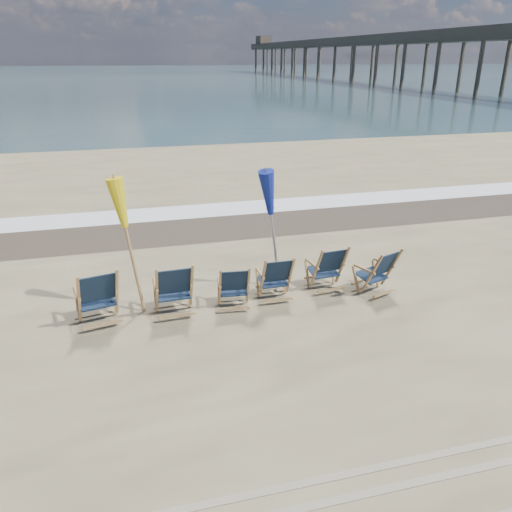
# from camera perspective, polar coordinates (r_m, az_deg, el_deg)

# --- Properties ---
(ocean) EXTENTS (400.00, 400.00, 0.00)m
(ocean) POSITION_cam_1_polar(r_m,az_deg,el_deg) (134.12, -14.69, 19.44)
(ocean) COLOR #324C53
(ocean) RESTS_ON ground
(surf_foam) EXTENTS (200.00, 1.40, 0.01)m
(surf_foam) POSITION_cam_1_polar(r_m,az_deg,el_deg) (15.13, -5.92, 5.21)
(surf_foam) COLOR silver
(surf_foam) RESTS_ON ground
(wet_sand_strip) EXTENTS (200.00, 2.60, 0.00)m
(wet_sand_strip) POSITION_cam_1_polar(r_m,az_deg,el_deg) (13.72, -4.91, 3.47)
(wet_sand_strip) COLOR #42362A
(wet_sand_strip) RESTS_ON ground
(beach_chair_0) EXTENTS (0.86, 0.93, 1.11)m
(beach_chair_0) POSITION_cam_1_polar(r_m,az_deg,el_deg) (8.85, -15.59, -4.20)
(beach_chair_0) COLOR #111F34
(beach_chair_0) RESTS_ON ground
(beach_chair_1) EXTENTS (0.72, 0.81, 1.08)m
(beach_chair_1) POSITION_cam_1_polar(r_m,az_deg,el_deg) (8.85, -7.36, -3.65)
(beach_chair_1) COLOR #111F34
(beach_chair_1) RESTS_ON ground
(beach_chair_2) EXTENTS (0.64, 0.71, 0.91)m
(beach_chair_2) POSITION_cam_1_polar(r_m,az_deg,el_deg) (9.01, -0.90, -3.56)
(beach_chair_2) COLOR #111F34
(beach_chair_2) RESTS_ON ground
(beach_chair_3) EXTENTS (0.61, 0.69, 0.96)m
(beach_chair_3) POSITION_cam_1_polar(r_m,az_deg,el_deg) (9.36, 3.95, -2.44)
(beach_chair_3) COLOR #111F34
(beach_chair_3) RESTS_ON ground
(beach_chair_4) EXTENTS (0.70, 0.77, 1.00)m
(beach_chair_4) POSITION_cam_1_polar(r_m,az_deg,el_deg) (9.88, 9.85, -1.21)
(beach_chair_4) COLOR #111F34
(beach_chair_4) RESTS_ON ground
(beach_chair_5) EXTENTS (0.83, 0.88, 0.98)m
(beach_chair_5) POSITION_cam_1_polar(r_m,az_deg,el_deg) (10.00, 15.25, -1.45)
(beach_chair_5) COLOR #111F34
(beach_chair_5) RESTS_ON ground
(umbrella_yellow) EXTENTS (0.30, 0.30, 2.44)m
(umbrella_yellow) POSITION_cam_1_polar(r_m,az_deg,el_deg) (8.73, -14.54, 5.05)
(umbrella_yellow) COLOR #AB804C
(umbrella_yellow) RESTS_ON ground
(umbrella_blue) EXTENTS (0.30, 0.30, 2.45)m
(umbrella_blue) POSITION_cam_1_polar(r_m,az_deg,el_deg) (9.32, 2.06, 6.87)
(umbrella_blue) COLOR #A5A5AD
(umbrella_blue) RESTS_ON ground
(fishing_pier) EXTENTS (4.40, 140.00, 9.30)m
(fishing_pier) POSITION_cam_1_polar(r_m,az_deg,el_deg) (89.55, 12.80, 21.66)
(fishing_pier) COLOR #4A3F36
(fishing_pier) RESTS_ON ground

